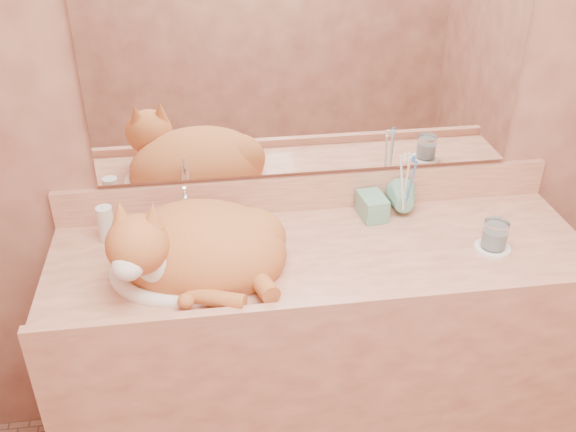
{
  "coord_description": "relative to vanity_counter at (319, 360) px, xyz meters",
  "views": [
    {
      "loc": [
        -0.32,
        -0.8,
        1.91
      ],
      "look_at": [
        -0.11,
        0.7,
        1.0
      ],
      "focal_mm": 40.0,
      "sensor_mm": 36.0,
      "label": 1
    }
  ],
  "objects": [
    {
      "name": "wall_back",
      "position": [
        0.0,
        0.28,
        0.82
      ],
      "size": [
        2.4,
        0.02,
        2.5
      ],
      "primitive_type": "cube",
      "color": "brown",
      "rests_on": "ground"
    },
    {
      "name": "vanity_counter",
      "position": [
        0.0,
        0.0,
        0.0
      ],
      "size": [
        1.6,
        0.55,
        0.85
      ],
      "primitive_type": null,
      "color": "#A25F48",
      "rests_on": "floor"
    },
    {
      "name": "mirror",
      "position": [
        0.0,
        0.26,
        0.97
      ],
      "size": [
        1.3,
        0.02,
        0.8
      ],
      "primitive_type": "cube",
      "color": "white",
      "rests_on": "wall_back"
    },
    {
      "name": "sink_basin",
      "position": [
        -0.39,
        -0.02,
        0.49
      ],
      "size": [
        0.46,
        0.39,
        0.14
      ],
      "primitive_type": null,
      "rotation": [
        0.0,
        0.0,
        -0.06
      ],
      "color": "white",
      "rests_on": "vanity_counter"
    },
    {
      "name": "faucet",
      "position": [
        -0.39,
        0.15,
        0.5
      ],
      "size": [
        0.06,
        0.11,
        0.15
      ],
      "primitive_type": null,
      "rotation": [
        0.0,
        0.0,
        -0.17
      ],
      "color": "white",
      "rests_on": "vanity_counter"
    },
    {
      "name": "cat",
      "position": [
        -0.37,
        -0.04,
        0.51
      ],
      "size": [
        0.55,
        0.49,
        0.26
      ],
      "primitive_type": null,
      "rotation": [
        0.0,
        0.0,
        -0.21
      ],
      "color": "#B25A29",
      "rests_on": "sink_basin"
    },
    {
      "name": "soap_dispenser",
      "position": [
        0.2,
        0.13,
        0.51
      ],
      "size": [
        0.08,
        0.09,
        0.17
      ],
      "primitive_type": "imported",
      "rotation": [
        0.0,
        0.0,
        0.11
      ],
      "color": "#6CAD93",
      "rests_on": "vanity_counter"
    },
    {
      "name": "toothbrush_cup",
      "position": [
        0.29,
        0.15,
        0.47
      ],
      "size": [
        0.12,
        0.12,
        0.09
      ],
      "primitive_type": "imported",
      "rotation": [
        0.0,
        0.0,
        -0.15
      ],
      "color": "#6CAD93",
      "rests_on": "vanity_counter"
    },
    {
      "name": "toothbrushes",
      "position": [
        0.29,
        0.15,
        0.56
      ],
      "size": [
        0.04,
        0.04,
        0.23
      ],
      "primitive_type": null,
      "color": "white",
      "rests_on": "toothbrush_cup"
    },
    {
      "name": "saucer",
      "position": [
        0.5,
        -0.05,
        0.43
      ],
      "size": [
        0.11,
        0.11,
        0.01
      ],
      "primitive_type": "cylinder",
      "color": "white",
      "rests_on": "vanity_counter"
    },
    {
      "name": "water_glass",
      "position": [
        0.5,
        -0.05,
        0.48
      ],
      "size": [
        0.07,
        0.07,
        0.09
      ],
      "primitive_type": "cylinder",
      "color": "white",
      "rests_on": "saucer"
    },
    {
      "name": "lotion_bottle",
      "position": [
        -0.63,
        0.16,
        0.48
      ],
      "size": [
        0.05,
        0.05,
        0.12
      ],
      "primitive_type": "cylinder",
      "color": "white",
      "rests_on": "vanity_counter"
    }
  ]
}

